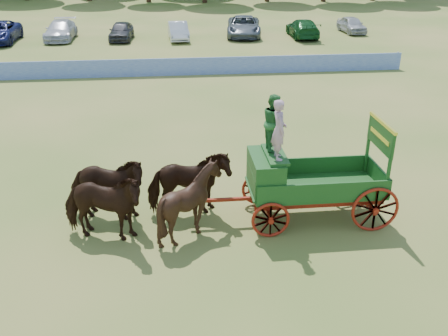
# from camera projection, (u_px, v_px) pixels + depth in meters

# --- Properties ---
(ground) EXTENTS (160.00, 160.00, 0.00)m
(ground) POSITION_uv_depth(u_px,v_px,m) (264.00, 232.00, 14.32)
(ground) COLOR #9B8146
(ground) RESTS_ON ground
(horse_lead_left) EXTENTS (2.64, 1.69, 2.06)m
(horse_lead_left) POSITION_uv_depth(u_px,v_px,m) (102.00, 207.00, 13.58)
(horse_lead_left) COLOR black
(horse_lead_left) RESTS_ON ground
(horse_lead_right) EXTENTS (2.62, 1.63, 2.06)m
(horse_lead_right) POSITION_uv_depth(u_px,v_px,m) (107.00, 188.00, 14.57)
(horse_lead_right) COLOR black
(horse_lead_right) RESTS_ON ground
(horse_wheel_left) EXTENTS (1.92, 1.72, 2.06)m
(horse_wheel_left) POSITION_uv_depth(u_px,v_px,m) (190.00, 202.00, 13.81)
(horse_wheel_left) COLOR black
(horse_wheel_left) RESTS_ON ground
(horse_wheel_right) EXTENTS (2.52, 1.30, 2.06)m
(horse_wheel_right) POSITION_uv_depth(u_px,v_px,m) (189.00, 184.00, 14.80)
(horse_wheel_right) COLOR black
(horse_wheel_right) RESTS_ON ground
(farm_dray) EXTENTS (6.00, 2.00, 3.83)m
(farm_dray) POSITION_uv_depth(u_px,v_px,m) (291.00, 167.00, 14.34)
(farm_dray) COLOR #A32A10
(farm_dray) RESTS_ON ground
(sponsor_banner) EXTENTS (26.00, 0.08, 1.05)m
(sponsor_banner) POSITION_uv_depth(u_px,v_px,m) (195.00, 66.00, 30.21)
(sponsor_banner) COLOR #2048B2
(sponsor_banner) RESTS_ON ground
(parked_cars) EXTENTS (41.33, 6.65, 1.63)m
(parked_cars) POSITION_uv_depth(u_px,v_px,m) (123.00, 30.00, 40.46)
(parked_cars) COLOR silver
(parked_cars) RESTS_ON ground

